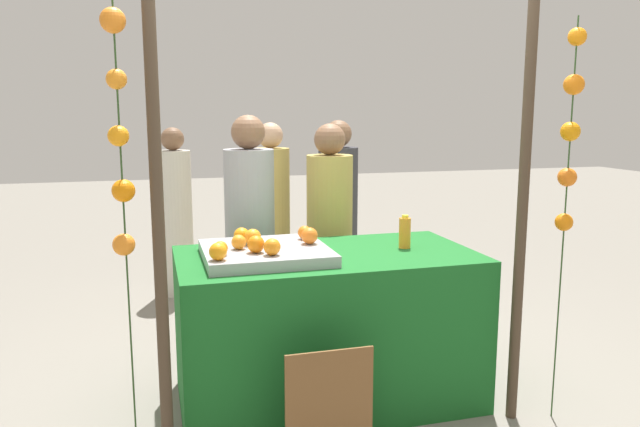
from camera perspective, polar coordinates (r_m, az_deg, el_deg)
name	(u,v)px	position (r m, az deg, el deg)	size (l,w,h in m)	color
ground_plane	(327,398)	(3.67, 0.66, -16.93)	(24.00, 24.00, 0.00)	gray
stall_counter	(327,327)	(3.50, 0.68, -10.62)	(1.65, 0.87, 0.86)	#196023
orange_tray	(265,253)	(3.27, -5.14, -3.69)	(0.66, 0.62, 0.06)	#9EA0A5
orange_0	(309,236)	(3.33, -1.01, -2.09)	(0.09, 0.09, 0.09)	orange
orange_1	(305,232)	(3.44, -1.45, -1.79)	(0.08, 0.08, 0.08)	orange
orange_2	(256,244)	(3.13, -6.03, -2.88)	(0.09, 0.09, 0.09)	orange
orange_3	(239,242)	(3.22, -7.64, -2.67)	(0.08, 0.08, 0.08)	orange
orange_4	(272,247)	(3.07, -4.51, -3.14)	(0.09, 0.09, 0.09)	orange
orange_5	(218,252)	(3.00, -9.55, -3.54)	(0.09, 0.09, 0.09)	orange
orange_6	(221,248)	(3.10, -9.32, -3.25)	(0.07, 0.07, 0.07)	orange
orange_7	(253,237)	(3.30, -6.34, -2.22)	(0.09, 0.09, 0.09)	orange
orange_8	(242,236)	(3.36, -7.36, -2.07)	(0.09, 0.09, 0.09)	orange
juice_bottle	(405,232)	(3.52, 7.96, -1.77)	(0.07, 0.07, 0.19)	orange
chalkboard_sign	(329,410)	(2.93, 0.85, -17.96)	(0.42, 0.03, 0.58)	brown
vendor_left	(250,248)	(4.02, -6.56, -3.21)	(0.32, 0.32, 1.61)	#99999E
vendor_right	(329,246)	(4.17, 0.89, -3.06)	(0.31, 0.31, 1.56)	tan
crowd_person_0	(271,223)	(5.07, -4.58, -0.86)	(0.31, 0.31, 1.55)	tan
crowd_person_1	(176,218)	(5.56, -13.40, -0.40)	(0.30, 0.30, 1.50)	beige
crowd_person_2	(338,225)	(4.88, 1.69, -1.13)	(0.31, 0.31, 1.57)	#333338
canopy_post_left	(159,239)	(2.73, -14.88, -2.33)	(0.06, 0.06, 2.18)	#473828
canopy_post_right	(522,219)	(3.29, 18.42, -0.51)	(0.06, 0.06, 2.18)	#473828
garland_strand_left	(119,137)	(2.67, -18.33, 6.83)	(0.11, 0.11, 2.10)	#2D4C23
garland_strand_right	(570,133)	(3.32, 22.44, 7.02)	(0.10, 0.11, 2.10)	#2D4C23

